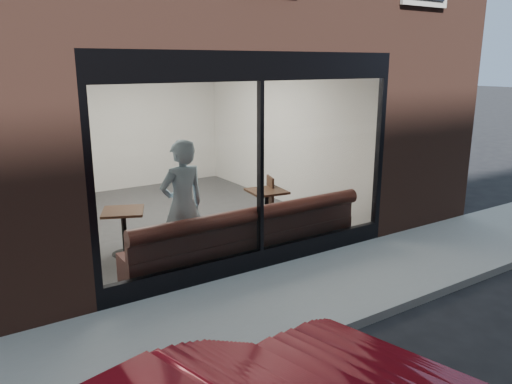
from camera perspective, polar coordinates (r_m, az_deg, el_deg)
ground at (r=6.30m, az=11.25°, el=-14.65°), size 120.00×120.00×0.00m
sidewalk_near at (r=6.95m, az=5.39°, el=-11.42°), size 40.00×2.00×0.01m
kerb_near at (r=6.24m, az=11.61°, el=-14.34°), size 40.00×0.10×0.12m
host_building_pier_right at (r=14.20m, az=-0.26°, el=8.72°), size 2.50×12.00×3.20m
host_building_backfill at (r=15.43m, az=-18.50°, el=8.44°), size 5.00×6.00×3.20m
cafe_floor at (r=10.15m, az=-8.82°, el=-2.95°), size 6.00×6.00×0.00m
cafe_ceiling at (r=9.69m, az=-9.56°, el=15.23°), size 6.00×6.00×0.00m
cafe_wall_back at (r=12.56m, az=-14.86°, el=7.47°), size 5.00×0.00×5.00m
cafe_wall_left at (r=9.08m, az=-23.66°, el=4.19°), size 0.00×6.00×6.00m
cafe_wall_right at (r=11.04m, az=2.76°, el=7.02°), size 0.00×6.00×6.00m
storefront_kick at (r=7.67m, az=0.49°, el=-7.62°), size 5.00×0.10×0.30m
storefront_header at (r=7.10m, az=0.54°, el=14.20°), size 5.00×0.10×0.40m
storefront_mullion at (r=7.25m, az=0.51°, el=2.67°), size 0.06×0.10×2.50m
storefront_glass at (r=7.23m, az=0.64°, el=2.63°), size 4.80×0.00×4.80m
banquette at (r=7.95m, az=-1.12°, el=-6.21°), size 4.00×0.55×0.45m
person at (r=7.48m, az=-8.39°, el=-1.55°), size 0.77×0.55×1.98m
cafe_table_left at (r=8.26m, az=-14.96°, el=-2.15°), size 0.84×0.84×0.04m
cafe_table_right at (r=9.23m, az=1.24°, el=0.09°), size 0.73×0.73×0.04m
cafe_chair_left at (r=9.01m, az=-8.86°, el=-3.76°), size 0.52×0.52×0.04m
cafe_chair_right at (r=9.60m, az=0.53°, el=-2.43°), size 0.48×0.48×0.04m
wall_poster at (r=9.04m, az=-23.29°, el=3.65°), size 0.02×0.55×0.73m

